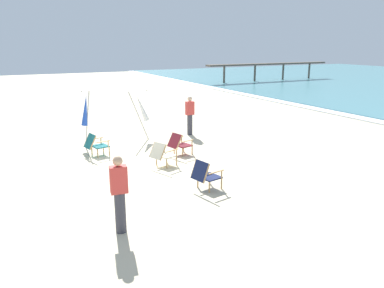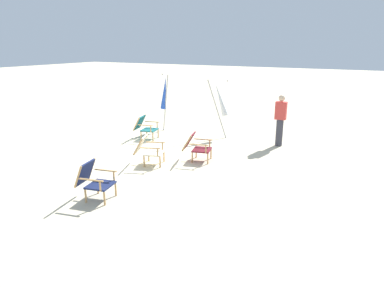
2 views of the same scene
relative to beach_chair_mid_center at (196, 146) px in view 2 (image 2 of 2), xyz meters
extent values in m
plane|color=beige|center=(0.18, -1.81, -0.42)|extent=(80.00, 80.00, 0.00)
cube|color=maroon|center=(-0.04, 0.16, -0.10)|extent=(0.62, 0.59, 0.04)
cube|color=maroon|center=(0.05, -0.20, 0.12)|extent=(0.55, 0.41, 0.47)
cylinder|color=tan|center=(-0.32, 0.32, -0.26)|extent=(0.04, 0.04, 0.32)
cylinder|color=tan|center=(0.13, 0.43, -0.26)|extent=(0.04, 0.04, 0.32)
cylinder|color=tan|center=(-0.22, -0.10, -0.26)|extent=(0.04, 0.04, 0.32)
cylinder|color=tan|center=(0.24, 0.01, -0.26)|extent=(0.04, 0.04, 0.32)
cube|color=tan|center=(-0.31, 0.08, 0.12)|extent=(0.17, 0.52, 0.02)
cylinder|color=tan|center=(-0.35, 0.26, 0.01)|extent=(0.04, 0.04, 0.22)
cube|color=tan|center=(0.23, 0.21, 0.12)|extent=(0.17, 0.52, 0.02)
cylinder|color=tan|center=(0.19, 0.40, 0.01)|extent=(0.04, 0.04, 0.22)
cylinder|color=tan|center=(-0.20, -0.26, 0.12)|extent=(0.11, 0.30, 0.47)
cylinder|color=tan|center=(0.30, -0.13, 0.12)|extent=(0.11, 0.30, 0.47)
cube|color=#196066|center=(-1.24, -2.44, -0.10)|extent=(0.61, 0.58, 0.04)
cube|color=#196066|center=(-1.17, -2.79, 0.13)|extent=(0.54, 0.37, 0.48)
cylinder|color=tan|center=(-1.51, -2.27, -0.26)|extent=(0.04, 0.04, 0.32)
cylinder|color=tan|center=(-1.06, -2.18, -0.26)|extent=(0.04, 0.04, 0.32)
cylinder|color=tan|center=(-1.43, -2.70, -0.26)|extent=(0.04, 0.04, 0.32)
cylinder|color=tan|center=(-0.97, -2.60, -0.26)|extent=(0.04, 0.04, 0.32)
cube|color=tan|center=(-1.51, -2.51, 0.12)|extent=(0.14, 0.52, 0.02)
cylinder|color=tan|center=(-1.55, -2.33, 0.01)|extent=(0.04, 0.04, 0.22)
cube|color=tan|center=(-0.96, -2.40, 0.12)|extent=(0.14, 0.52, 0.02)
cylinder|color=tan|center=(-1.00, -2.22, 0.01)|extent=(0.04, 0.04, 0.22)
cylinder|color=tan|center=(-1.42, -2.84, 0.13)|extent=(0.10, 0.28, 0.48)
cylinder|color=tan|center=(-0.92, -2.74, 0.13)|extent=(0.10, 0.28, 0.48)
cube|color=beige|center=(0.83, -0.84, -0.10)|extent=(0.65, 0.63, 0.04)
cube|color=beige|center=(0.96, -1.18, 0.12)|extent=(0.56, 0.44, 0.47)
cylinder|color=tan|center=(0.54, -0.72, -0.26)|extent=(0.04, 0.04, 0.32)
cylinder|color=tan|center=(0.97, -0.55, -0.26)|extent=(0.04, 0.04, 0.32)
cylinder|color=tan|center=(0.68, -1.12, -0.26)|extent=(0.04, 0.04, 0.32)
cylinder|color=tan|center=(1.12, -0.96, -0.26)|extent=(0.04, 0.04, 0.32)
cube|color=tan|center=(0.57, -0.95, 0.12)|extent=(0.22, 0.51, 0.02)
cylinder|color=tan|center=(0.51, -0.78, 0.01)|extent=(0.04, 0.04, 0.22)
cube|color=tan|center=(1.10, -0.76, 0.12)|extent=(0.22, 0.51, 0.02)
cylinder|color=tan|center=(1.03, -0.58, 0.01)|extent=(0.04, 0.04, 0.22)
cylinder|color=tan|center=(0.72, -1.27, 0.12)|extent=(0.14, 0.29, 0.47)
cylinder|color=tan|center=(1.20, -1.10, 0.12)|extent=(0.14, 0.29, 0.47)
cube|color=#19234C|center=(3.16, -0.59, -0.10)|extent=(0.61, 0.58, 0.04)
cube|color=#19234C|center=(3.24, -0.92, 0.14)|extent=(0.53, 0.33, 0.49)
cylinder|color=tan|center=(2.89, -0.43, -0.26)|extent=(0.04, 0.04, 0.32)
cylinder|color=tan|center=(3.35, -0.33, -0.26)|extent=(0.04, 0.04, 0.32)
cylinder|color=tan|center=(2.98, -0.85, -0.26)|extent=(0.04, 0.04, 0.32)
cylinder|color=tan|center=(3.44, -0.75, -0.26)|extent=(0.04, 0.04, 0.32)
cube|color=tan|center=(2.89, -0.67, 0.12)|extent=(0.15, 0.52, 0.02)
cylinder|color=tan|center=(2.86, -0.48, 0.01)|extent=(0.04, 0.04, 0.22)
cube|color=tan|center=(3.44, -0.55, 0.12)|extent=(0.15, 0.52, 0.02)
cylinder|color=tan|center=(3.40, -0.37, 0.01)|extent=(0.04, 0.04, 0.22)
cylinder|color=tan|center=(2.99, -0.97, 0.14)|extent=(0.09, 0.24, 0.50)
cylinder|color=tan|center=(3.48, -0.87, 0.14)|extent=(0.09, 0.24, 0.50)
cylinder|color=#B7B2A8|center=(-2.61, -0.55, 0.56)|extent=(0.08, 0.79, 1.98)
cone|color=white|center=(-2.60, -0.42, 0.90)|extent=(0.25, 0.62, 1.16)
sphere|color=#B7B2A8|center=(-2.59, -0.18, 1.54)|extent=(0.06, 0.06, 0.06)
cylinder|color=#B7B2A8|center=(-2.49, -2.56, 0.62)|extent=(0.09, 0.31, 2.09)
cone|color=blue|center=(-2.50, -2.61, 0.98)|extent=(0.27, 0.39, 1.17)
sphere|color=#B7B2A8|center=(-2.51, -2.69, 1.66)|extent=(0.06, 0.06, 0.06)
cylinder|color=#383842|center=(-2.52, 1.67, 0.01)|extent=(0.22, 0.22, 0.86)
cube|color=#D13D38|center=(-2.52, 1.67, 0.72)|extent=(0.21, 0.35, 0.56)
sphere|color=beige|center=(-2.52, 1.67, 1.11)|extent=(0.20, 0.20, 0.20)
camera|label=1|loc=(11.30, -5.25, 3.32)|focal=35.00mm
camera|label=2|loc=(8.06, 4.21, 2.72)|focal=32.00mm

